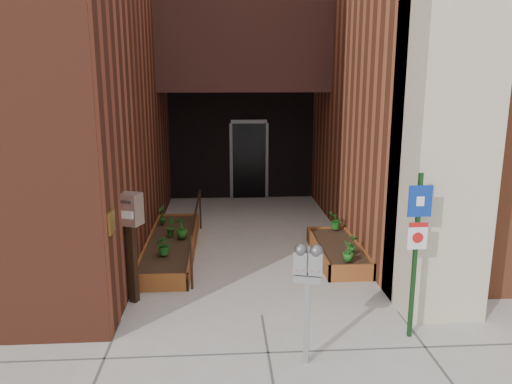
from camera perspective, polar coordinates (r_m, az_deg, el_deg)
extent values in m
plane|color=#9E9991|center=(7.37, 0.66, -13.93)|extent=(80.00, 80.00, 0.00)
cube|color=#994A2C|center=(15.27, 22.72, 18.28)|extent=(8.00, 13.70, 10.00)
cube|color=#BAA88F|center=(7.50, 20.42, 3.45)|extent=(1.10, 1.20, 4.40)
cube|color=black|center=(12.58, -1.48, 16.00)|extent=(4.20, 2.00, 2.00)
cube|color=black|center=(14.08, -1.66, 5.48)|extent=(4.00, 0.30, 3.00)
cube|color=black|center=(13.98, -0.80, 3.56)|extent=(0.90, 0.06, 2.10)
cube|color=#B79338|center=(6.78, -16.22, -3.28)|extent=(0.04, 0.30, 0.30)
cube|color=brown|center=(8.19, -10.90, -10.17)|extent=(0.90, 0.04, 0.30)
cube|color=brown|center=(11.53, -8.79, -3.22)|extent=(0.90, 0.04, 0.30)
cube|color=brown|center=(9.90, -12.15, -6.11)|extent=(0.04, 3.60, 0.30)
cube|color=brown|center=(9.81, -7.15, -6.09)|extent=(0.04, 3.60, 0.30)
cube|color=black|center=(9.85, -9.66, -6.22)|extent=(0.82, 3.52, 0.26)
cube|color=brown|center=(8.57, 10.93, -9.09)|extent=(0.80, 0.04, 0.30)
cube|color=brown|center=(10.55, 8.00, -4.73)|extent=(0.80, 0.04, 0.30)
cube|color=brown|center=(9.48, 7.05, -6.78)|extent=(0.04, 2.20, 0.30)
cube|color=brown|center=(9.64, 11.52, -6.59)|extent=(0.04, 2.20, 0.30)
cube|color=black|center=(9.56, 9.30, -6.80)|extent=(0.72, 2.12, 0.26)
cylinder|color=black|center=(8.10, -7.38, -8.00)|extent=(0.04, 0.04, 0.90)
cylinder|color=black|center=(11.24, -6.38, -1.98)|extent=(0.04, 0.04, 0.90)
cylinder|color=black|center=(9.54, -6.87, -2.04)|extent=(0.04, 3.30, 0.04)
cube|color=#949597|center=(6.10, 5.81, -14.64)|extent=(0.08, 0.08, 1.04)
cube|color=#949597|center=(5.86, 5.94, -9.79)|extent=(0.33, 0.20, 0.08)
cube|color=#949597|center=(5.80, 5.11, -8.03)|extent=(0.18, 0.14, 0.27)
sphere|color=#59595B|center=(5.74, 5.14, -6.59)|extent=(0.15, 0.15, 0.15)
cube|color=white|center=(5.74, 5.05, -8.03)|extent=(0.09, 0.03, 0.05)
cube|color=#B21414|center=(5.77, 5.04, -8.80)|extent=(0.09, 0.03, 0.03)
cube|color=#949597|center=(5.78, 6.86, -8.13)|extent=(0.18, 0.14, 0.27)
sphere|color=#59595B|center=(5.73, 6.90, -6.68)|extent=(0.15, 0.15, 0.15)
cube|color=white|center=(5.72, 6.82, -8.13)|extent=(0.09, 0.03, 0.05)
cube|color=#B21414|center=(5.75, 6.80, -8.90)|extent=(0.09, 0.03, 0.03)
cube|color=#123313|center=(6.71, 17.70, -7.15)|extent=(0.05, 0.05, 2.19)
cube|color=navy|center=(6.48, 18.25, -1.00)|extent=(0.30, 0.02, 0.40)
cube|color=white|center=(6.47, 18.26, -1.01)|extent=(0.10, 0.01, 0.12)
cube|color=white|center=(6.59, 17.97, -4.79)|extent=(0.25, 0.02, 0.35)
cube|color=#B21414|center=(6.55, 18.08, -3.60)|extent=(0.25, 0.02, 0.06)
cylinder|color=#B21414|center=(6.59, 18.00, -4.99)|extent=(0.14, 0.01, 0.14)
cube|color=black|center=(7.77, -13.92, -7.90)|extent=(0.15, 0.15, 1.24)
cube|color=silver|center=(7.52, -14.27, -1.88)|extent=(0.41, 0.36, 0.47)
cube|color=#59595B|center=(7.38, -14.88, -1.11)|extent=(0.23, 0.11, 0.04)
cube|color=white|center=(7.43, -14.80, -2.54)|extent=(0.25, 0.12, 0.11)
imported|color=#1C621D|center=(8.92, -10.43, -5.92)|extent=(0.37, 0.37, 0.36)
imported|color=#225719|center=(9.95, -9.75, -3.90)|extent=(0.22, 0.22, 0.36)
imported|color=#1F5919|center=(9.76, -8.50, -4.07)|extent=(0.25, 0.25, 0.40)
imported|color=#205E1B|center=(10.76, -10.71, -2.51)|extent=(0.28, 0.28, 0.41)
imported|color=#1D5F1B|center=(8.62, 10.50, -6.67)|extent=(0.25, 0.25, 0.34)
imported|color=#215D1A|center=(9.00, 11.01, -5.80)|extent=(0.26, 0.26, 0.35)
imported|color=#1D611B|center=(10.32, 9.10, -3.26)|extent=(0.45, 0.45, 0.36)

